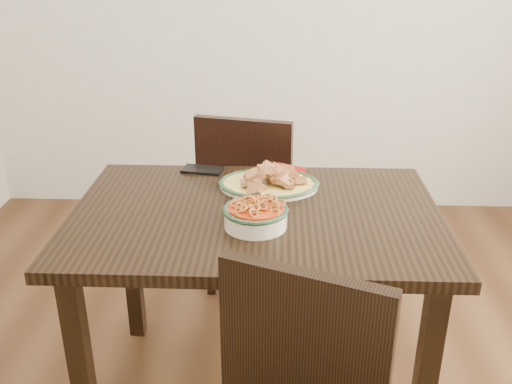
{
  "coord_description": "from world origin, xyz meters",
  "views": [
    {
      "loc": [
        0.01,
        -1.62,
        1.56
      ],
      "look_at": [
        -0.05,
        0.09,
        0.81
      ],
      "focal_mm": 40.0,
      "sensor_mm": 36.0,
      "label": 1
    }
  ],
  "objects_px": {
    "fish_plate": "(269,176)",
    "smartphone": "(203,170)",
    "dining_table": "(256,237)",
    "chair_far": "(250,195)",
    "noodle_bowl": "(256,213)"
  },
  "relations": [
    {
      "from": "dining_table",
      "to": "fish_plate",
      "type": "xyz_separation_m",
      "value": [
        0.04,
        0.2,
        0.14
      ]
    },
    {
      "from": "dining_table",
      "to": "noodle_bowl",
      "type": "xyz_separation_m",
      "value": [
        0.0,
        -0.11,
        0.14
      ]
    },
    {
      "from": "dining_table",
      "to": "fish_plate",
      "type": "distance_m",
      "value": 0.25
    },
    {
      "from": "noodle_bowl",
      "to": "dining_table",
      "type": "bearing_deg",
      "value": 92.03
    },
    {
      "from": "chair_far",
      "to": "noodle_bowl",
      "type": "relative_size",
      "value": 4.33
    },
    {
      "from": "fish_plate",
      "to": "chair_far",
      "type": "bearing_deg",
      "value": 100.74
    },
    {
      "from": "fish_plate",
      "to": "noodle_bowl",
      "type": "relative_size",
      "value": 1.72
    },
    {
      "from": "dining_table",
      "to": "chair_far",
      "type": "height_order",
      "value": "chair_far"
    },
    {
      "from": "noodle_bowl",
      "to": "smartphone",
      "type": "height_order",
      "value": "noodle_bowl"
    },
    {
      "from": "fish_plate",
      "to": "noodle_bowl",
      "type": "bearing_deg",
      "value": -96.49
    },
    {
      "from": "fish_plate",
      "to": "smartphone",
      "type": "bearing_deg",
      "value": 150.21
    },
    {
      "from": "fish_plate",
      "to": "smartphone",
      "type": "distance_m",
      "value": 0.3
    },
    {
      "from": "chair_far",
      "to": "fish_plate",
      "type": "height_order",
      "value": "chair_far"
    },
    {
      "from": "smartphone",
      "to": "fish_plate",
      "type": "bearing_deg",
      "value": -19.61
    },
    {
      "from": "noodle_bowl",
      "to": "chair_far",
      "type": "bearing_deg",
      "value": 94.12
    }
  ]
}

